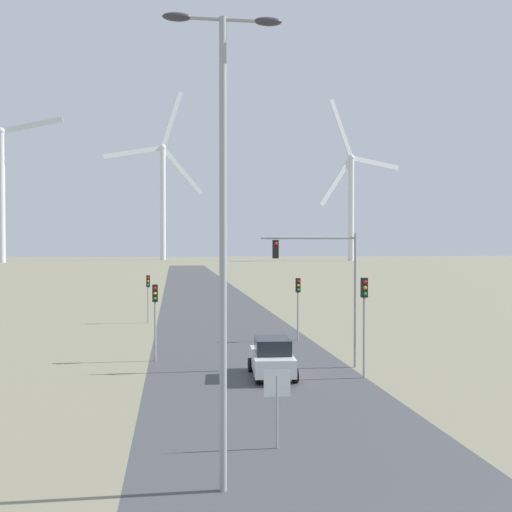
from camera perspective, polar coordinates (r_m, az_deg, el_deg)
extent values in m
cube|color=#47474C|center=(56.89, -4.08, -5.08)|extent=(10.00, 240.00, 0.01)
cylinder|color=#93999E|center=(14.73, -3.16, 0.02)|extent=(0.18, 0.18, 11.66)
cylinder|color=#93999E|center=(15.72, -3.19, 21.59)|extent=(2.23, 0.10, 0.10)
ellipsoid|color=#333338|center=(15.67, -7.56, 21.64)|extent=(0.70, 0.32, 0.20)
ellipsoid|color=#333338|center=(15.84, 1.14, 21.42)|extent=(0.70, 0.32, 0.20)
cylinder|color=#93999E|center=(18.49, 2.01, -14.63)|extent=(0.07, 0.07, 2.19)
cube|color=white|center=(18.26, 2.02, -12.03)|extent=(0.81, 0.01, 0.81)
cube|color=red|center=(18.27, 2.02, -12.02)|extent=(0.76, 0.02, 0.76)
cylinder|color=#93999E|center=(31.95, -9.58, -6.30)|extent=(0.11, 0.11, 4.02)
cube|color=black|center=(31.79, -9.59, -3.51)|extent=(0.28, 0.24, 0.90)
sphere|color=red|center=(31.63, -9.60, -3.04)|extent=(0.16, 0.16, 0.16)
sphere|color=gold|center=(31.65, -9.60, -3.53)|extent=(0.16, 0.16, 0.16)
sphere|color=green|center=(31.68, -9.60, -4.02)|extent=(0.16, 0.16, 0.16)
cylinder|color=#93999E|center=(27.94, 10.25, -6.76)|extent=(0.11, 0.11, 4.60)
cube|color=black|center=(27.75, 10.27, -2.98)|extent=(0.28, 0.24, 0.90)
sphere|color=red|center=(27.60, 10.36, -2.44)|extent=(0.16, 0.16, 0.16)
sphere|color=gold|center=(27.62, 10.35, -3.00)|extent=(0.16, 0.16, 0.16)
sphere|color=green|center=(27.64, 10.35, -3.55)|extent=(0.16, 0.16, 0.16)
cylinder|color=#93999E|center=(47.46, -10.23, -4.07)|extent=(0.11, 0.11, 3.72)
cube|color=black|center=(47.35, -10.24, -2.37)|extent=(0.28, 0.24, 0.90)
sphere|color=red|center=(47.20, -10.25, -2.05)|extent=(0.16, 0.16, 0.16)
sphere|color=gold|center=(47.22, -10.25, -2.38)|extent=(0.16, 0.16, 0.16)
sphere|color=green|center=(47.23, -10.25, -2.70)|extent=(0.16, 0.16, 0.16)
cylinder|color=#93999E|center=(38.15, 4.02, -5.10)|extent=(0.11, 0.11, 3.99)
cube|color=black|center=(38.02, 4.02, -2.79)|extent=(0.28, 0.24, 0.90)
sphere|color=red|center=(37.87, 4.06, -2.40)|extent=(0.16, 0.16, 0.16)
sphere|color=gold|center=(37.88, 4.06, -2.81)|extent=(0.16, 0.16, 0.16)
sphere|color=green|center=(37.90, 4.06, -3.21)|extent=(0.16, 0.16, 0.16)
cylinder|color=#93999E|center=(30.21, 9.44, -4.18)|extent=(0.14, 0.14, 6.68)
cylinder|color=#93999E|center=(29.46, 5.05, 1.72)|extent=(4.74, 0.12, 0.12)
cube|color=black|center=(29.14, 1.87, 0.65)|extent=(0.28, 0.24, 0.90)
sphere|color=red|center=(29.00, 1.92, 1.18)|extent=(0.18, 0.18, 0.18)
cube|color=white|center=(28.00, 1.54, -9.98)|extent=(2.10, 4.22, 0.80)
cube|color=#1E2328|center=(27.72, 1.59, -8.52)|extent=(1.71, 2.21, 0.70)
cylinder|color=black|center=(29.19, -0.51, -10.33)|extent=(0.22, 0.66, 0.66)
cylinder|color=black|center=(29.44, 2.74, -10.23)|extent=(0.22, 0.66, 0.66)
cylinder|color=black|center=(26.72, 0.20, -11.39)|extent=(0.22, 0.66, 0.66)
cylinder|color=black|center=(27.00, 3.75, -11.27)|extent=(0.22, 0.66, 0.66)
cylinder|color=silver|center=(221.41, -23.06, 5.18)|extent=(2.20, 2.20, 44.52)
sphere|color=silver|center=(224.14, -23.10, 10.87)|extent=(2.60, 2.60, 2.60)
cube|color=silver|center=(222.11, -20.46, 11.61)|extent=(19.98, 0.50, 6.29)
cylinder|color=silver|center=(243.86, -8.86, 4.93)|extent=(2.20, 2.20, 45.00)
sphere|color=silver|center=(246.39, -8.87, 10.15)|extent=(2.60, 2.60, 2.60)
cube|color=silver|center=(247.26, -6.99, 7.98)|extent=(16.53, 4.95, 18.62)
cube|color=silver|center=(249.47, -8.01, 12.79)|extent=(8.78, 2.84, 22.82)
cube|color=silver|center=(243.34, -11.67, 9.65)|extent=(22.60, 6.60, 6.61)
cylinder|color=silver|center=(230.15, 9.04, 4.41)|extent=(2.20, 2.20, 39.00)
sphere|color=silver|center=(232.11, 9.05, 9.22)|extent=(2.60, 2.60, 2.60)
cube|color=silver|center=(238.87, 11.35, 8.66)|extent=(21.19, 7.68, 4.28)
cube|color=silver|center=(231.21, 8.10, 11.96)|extent=(10.10, 3.88, 21.04)
cube|color=silver|center=(226.97, 7.61, 7.01)|extent=(13.99, 5.21, 18.90)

